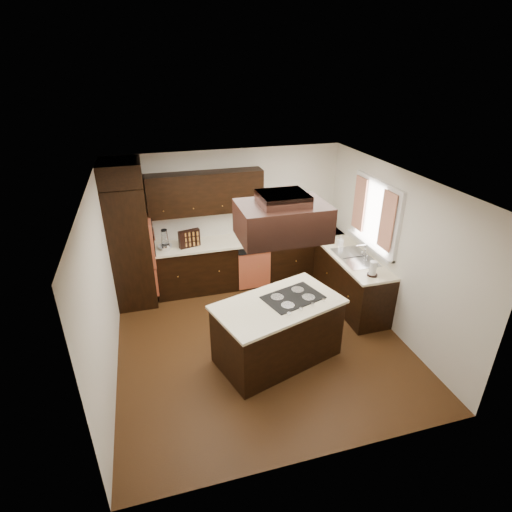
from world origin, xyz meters
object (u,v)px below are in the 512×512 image
object	(u,v)px
island	(277,332)
range_hood	(282,221)
spice_rack	(189,238)
oven_column	(131,246)

from	to	relation	value
island	range_hood	bearing A→B (deg)	-118.12
island	spice_rack	xyz separation A→B (m)	(-0.92, 2.15, 0.64)
island	spice_rack	world-z (taller)	spice_rack
oven_column	range_hood	size ratio (longest dim) A/B	2.02
oven_column	island	world-z (taller)	oven_column
spice_rack	oven_column	bearing A→B (deg)	165.63
oven_column	island	size ratio (longest dim) A/B	1.28
oven_column	spice_rack	xyz separation A→B (m)	(0.98, 0.02, 0.02)
range_hood	oven_column	bearing A→B (deg)	129.74
range_hood	spice_rack	distance (m)	2.67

